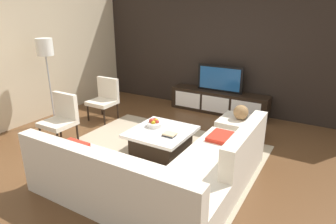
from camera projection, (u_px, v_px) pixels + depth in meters
ground_plane at (163, 155)px, 4.76m from camera, size 14.00×14.00×0.00m
feature_wall_back at (227, 49)px, 6.48m from camera, size 6.40×0.12×2.80m
side_wall_left at (34, 52)px, 5.98m from camera, size 0.12×5.20×2.80m
area_rug at (158, 153)px, 4.81m from camera, size 3.17×2.45×0.01m
media_console at (218, 102)px, 6.62m from camera, size 2.21×0.43×0.50m
television at (220, 79)px, 6.44m from camera, size 1.03×0.06×0.58m
sectional_couch at (162, 174)px, 3.70m from camera, size 2.46×2.34×0.81m
coffee_table at (161, 140)px, 4.82m from camera, size 0.95×0.99×0.38m
accent_chair_near at (61, 116)px, 5.09m from camera, size 0.53×0.50×0.87m
floor_lamp at (45, 53)px, 5.56m from camera, size 0.31×0.31×1.72m
ottoman at (239, 130)px, 5.25m from camera, size 0.70×0.70×0.40m
fruit_bowl at (155, 123)px, 4.91m from camera, size 0.28×0.28×0.14m
accent_chair_far at (105, 96)px, 6.20m from camera, size 0.53×0.50×0.87m
decorative_ball at (241, 112)px, 5.14m from camera, size 0.26×0.26×0.26m
book_stack at (169, 134)px, 4.55m from camera, size 0.20×0.16×0.04m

